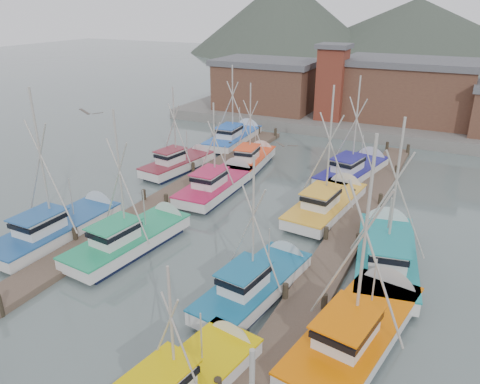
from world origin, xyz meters
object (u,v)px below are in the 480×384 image
at_px(lookout_tower, 332,82).
at_px(boat_12, 252,159).
at_px(boat_1, 188,383).
at_px(boat_4, 135,237).
at_px(boat_8, 220,183).

bearing_deg(lookout_tower, boat_12, -98.45).
height_order(boat_1, boat_4, boat_4).
relative_size(boat_1, boat_4, 0.88).
height_order(boat_1, boat_12, boat_12).
bearing_deg(boat_8, boat_12, 91.48).
bearing_deg(boat_8, lookout_tower, 83.97).
bearing_deg(boat_4, boat_8, 94.52).
distance_m(lookout_tower, boat_12, 17.32).
relative_size(lookout_tower, boat_8, 0.91).
bearing_deg(boat_8, boat_4, -92.30).
bearing_deg(boat_4, lookout_tower, 91.94).
distance_m(boat_1, boat_8, 21.02).
height_order(boat_1, boat_8, boat_8).
distance_m(boat_4, boat_8, 10.35).
relative_size(boat_1, boat_12, 1.01).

